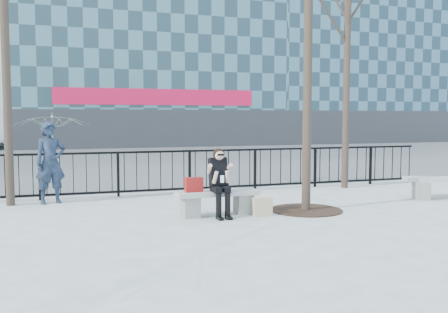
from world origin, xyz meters
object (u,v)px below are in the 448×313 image
object	(u,v)px
seated_woman	(220,183)
standing_man	(50,163)
bench_main	(217,200)
bench_second	(441,185)

from	to	relation	value
seated_woman	standing_man	distance (m)	4.11
bench_main	bench_second	size ratio (longest dim) A/B	0.97
bench_second	seated_woman	xyz separation A→B (m)	(-5.73, -0.49, 0.36)
bench_main	standing_man	xyz separation A→B (m)	(-3.15, 2.48, 0.62)
standing_man	seated_woman	bearing A→B (deg)	-56.84
bench_second	bench_main	bearing A→B (deg)	-155.95
bench_main	standing_man	distance (m)	4.05
bench_main	bench_second	bearing A→B (deg)	3.34
bench_second	standing_man	bearing A→B (deg)	-172.86
bench_second	seated_woman	size ratio (longest dim) A/B	1.26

